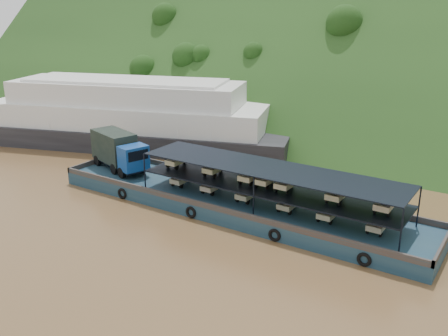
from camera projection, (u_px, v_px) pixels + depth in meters
The scene contains 4 objects.
ground at pixel (224, 216), 42.90m from camera, with size 160.00×160.00×0.00m, color brown.
hillside at pixel (361, 131), 71.48m from camera, with size 140.00×28.00×28.00m, color #1E3C15.
cargo_barge at pixel (217, 193), 44.82m from camera, with size 35.11×7.18×4.99m.
passenger_ferry at pixel (128, 117), 63.61m from camera, with size 42.79×23.25×8.44m.
Camera 1 is at (21.53, -32.97, 17.53)m, focal length 40.00 mm.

